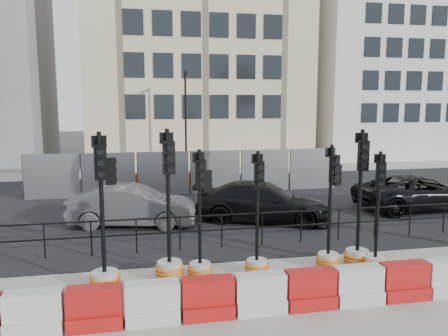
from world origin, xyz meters
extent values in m
plane|color=#51514C|center=(0.00, 0.00, 0.00)|extent=(120.00, 120.00, 0.00)
cube|color=gray|center=(0.00, -3.00, 0.01)|extent=(40.00, 6.00, 0.02)
cube|color=black|center=(0.00, 7.00, 0.01)|extent=(40.00, 14.00, 0.03)
cube|color=gray|center=(0.00, 16.00, 0.01)|extent=(40.00, 4.00, 0.02)
cube|color=beige|center=(2.00, 22.00, 9.00)|extent=(15.00, 10.00, 18.00)
cube|color=silver|center=(17.00, 22.00, 8.00)|extent=(12.00, 9.00, 16.00)
cylinder|color=black|center=(-4.80, 1.20, 0.50)|extent=(0.04, 0.04, 1.00)
cylinder|color=black|center=(-3.60, 1.20, 0.50)|extent=(0.04, 0.04, 1.00)
cylinder|color=black|center=(-2.40, 1.20, 0.50)|extent=(0.04, 0.04, 1.00)
cylinder|color=black|center=(-1.20, 1.20, 0.50)|extent=(0.04, 0.04, 1.00)
cylinder|color=black|center=(0.00, 1.20, 0.50)|extent=(0.04, 0.04, 1.00)
cylinder|color=black|center=(1.20, 1.20, 0.50)|extent=(0.04, 0.04, 1.00)
cylinder|color=black|center=(2.40, 1.20, 0.50)|extent=(0.04, 0.04, 1.00)
cylinder|color=black|center=(3.60, 1.20, 0.50)|extent=(0.04, 0.04, 1.00)
cylinder|color=black|center=(4.80, 1.20, 0.50)|extent=(0.04, 0.04, 1.00)
cylinder|color=black|center=(6.00, 1.20, 0.50)|extent=(0.04, 0.04, 1.00)
cylinder|color=black|center=(7.20, 1.20, 0.50)|extent=(0.04, 0.04, 1.00)
cube|color=black|center=(0.00, 1.20, 0.98)|extent=(18.00, 0.04, 0.04)
cube|color=black|center=(0.00, 1.20, 0.55)|extent=(18.00, 0.04, 0.04)
cube|color=gray|center=(-6.00, 9.00, 1.00)|extent=(2.30, 0.05, 2.00)
cylinder|color=black|center=(-7.15, 9.00, 1.00)|extent=(0.05, 0.05, 2.00)
cube|color=gray|center=(-3.60, 9.00, 1.00)|extent=(2.30, 0.05, 2.00)
cylinder|color=black|center=(-4.75, 9.00, 1.00)|extent=(0.05, 0.05, 2.00)
cube|color=gray|center=(-1.20, 9.00, 1.00)|extent=(2.30, 0.05, 2.00)
cylinder|color=black|center=(-2.35, 9.00, 1.00)|extent=(0.05, 0.05, 2.00)
cube|color=gray|center=(1.20, 9.00, 1.00)|extent=(2.30, 0.05, 2.00)
cylinder|color=black|center=(0.05, 9.00, 1.00)|extent=(0.05, 0.05, 2.00)
cube|color=gray|center=(3.60, 9.00, 1.00)|extent=(2.30, 0.05, 2.00)
cylinder|color=black|center=(2.45, 9.00, 1.00)|extent=(0.05, 0.05, 2.00)
cube|color=gray|center=(6.00, 9.00, 1.00)|extent=(2.30, 0.05, 2.00)
cylinder|color=black|center=(4.85, 9.00, 1.00)|extent=(0.05, 0.05, 2.00)
cube|color=#FC5710|center=(-4.00, 10.50, 0.40)|extent=(1.00, 0.40, 0.80)
cube|color=#FC5710|center=(-2.00, 10.50, 0.40)|extent=(1.00, 0.40, 0.80)
cube|color=#FC5710|center=(0.00, 10.50, 0.40)|extent=(1.00, 0.40, 0.80)
cube|color=#FC5710|center=(2.00, 10.50, 0.40)|extent=(1.00, 0.40, 0.80)
cube|color=#FC5710|center=(4.00, 10.50, 0.40)|extent=(1.00, 0.40, 0.80)
cylinder|color=black|center=(0.50, 15.00, 3.00)|extent=(0.12, 0.12, 6.00)
cube|color=black|center=(0.50, 14.75, 5.90)|extent=(0.12, 0.50, 0.12)
cube|color=silver|center=(-4.20, -2.80, 0.15)|extent=(1.00, 0.50, 0.30)
cube|color=silver|center=(-4.20, -2.80, 0.55)|extent=(1.00, 0.35, 0.50)
cube|color=red|center=(-3.15, -2.80, 0.15)|extent=(1.00, 0.50, 0.30)
cube|color=red|center=(-3.15, -2.80, 0.55)|extent=(1.00, 0.35, 0.50)
cube|color=silver|center=(-2.10, -2.80, 0.15)|extent=(1.00, 0.50, 0.30)
cube|color=silver|center=(-2.10, -2.80, 0.55)|extent=(1.00, 0.35, 0.50)
cube|color=red|center=(-1.05, -2.80, 0.15)|extent=(1.00, 0.50, 0.30)
cube|color=red|center=(-1.05, -2.80, 0.55)|extent=(1.00, 0.35, 0.50)
cube|color=silver|center=(0.00, -2.80, 0.15)|extent=(1.00, 0.50, 0.30)
cube|color=silver|center=(0.00, -2.80, 0.55)|extent=(1.00, 0.35, 0.50)
cube|color=red|center=(1.05, -2.80, 0.15)|extent=(1.00, 0.50, 0.30)
cube|color=red|center=(1.05, -2.80, 0.55)|extent=(1.00, 0.35, 0.50)
cube|color=silver|center=(2.10, -2.80, 0.15)|extent=(1.00, 0.50, 0.30)
cube|color=silver|center=(2.10, -2.80, 0.55)|extent=(1.00, 0.35, 0.50)
cube|color=red|center=(3.15, -2.80, 0.15)|extent=(1.00, 0.50, 0.30)
cube|color=red|center=(3.15, -2.80, 0.55)|extent=(1.00, 0.35, 0.50)
cube|color=silver|center=(4.20, -2.80, 0.15)|extent=(1.00, 0.50, 0.30)
cube|color=silver|center=(4.20, -2.80, 0.55)|extent=(1.00, 0.35, 0.50)
cylinder|color=#BCBBB7|center=(-3.10, -1.09, 0.21)|extent=(0.58, 0.58, 0.43)
torus|color=orange|center=(-3.10, -1.09, 0.13)|extent=(0.70, 0.70, 0.05)
torus|color=orange|center=(-3.10, -1.09, 0.21)|extent=(0.70, 0.70, 0.05)
torus|color=orange|center=(-3.10, -1.09, 0.30)|extent=(0.70, 0.70, 0.05)
cylinder|color=black|center=(-3.10, -1.09, 1.93)|extent=(0.10, 0.10, 3.21)
cube|color=black|center=(-3.08, -1.22, 2.89)|extent=(0.27, 0.18, 0.75)
cylinder|color=black|center=(-3.07, -1.31, 2.65)|extent=(0.17, 0.07, 0.16)
cylinder|color=black|center=(-3.07, -1.31, 2.89)|extent=(0.17, 0.07, 0.16)
cylinder|color=black|center=(-3.07, -1.31, 3.12)|extent=(0.17, 0.07, 0.16)
cube|color=black|center=(-3.10, -1.03, 3.32)|extent=(0.32, 0.08, 0.26)
cube|color=black|center=(-2.88, -1.06, 2.67)|extent=(0.23, 0.17, 0.59)
cylinder|color=#BCBBB7|center=(-1.64, -0.76, 0.22)|extent=(0.58, 0.58, 0.43)
torus|color=orange|center=(-1.64, -0.76, 0.13)|extent=(0.70, 0.70, 0.05)
torus|color=orange|center=(-1.64, -0.76, 0.22)|extent=(0.70, 0.70, 0.05)
torus|color=orange|center=(-1.64, -0.76, 0.30)|extent=(0.70, 0.70, 0.05)
cylinder|color=black|center=(-1.64, -0.76, 1.94)|extent=(0.10, 0.10, 3.24)
cube|color=black|center=(-1.61, -0.89, 2.91)|extent=(0.28, 0.20, 0.76)
cylinder|color=black|center=(-1.60, -0.97, 2.68)|extent=(0.17, 0.08, 0.16)
cylinder|color=black|center=(-1.60, -0.97, 2.91)|extent=(0.17, 0.08, 0.16)
cylinder|color=black|center=(-1.60, -0.97, 3.15)|extent=(0.17, 0.08, 0.16)
cube|color=black|center=(-1.65, -0.70, 3.34)|extent=(0.32, 0.09, 0.26)
cylinder|color=#BCBBB7|center=(-0.92, -0.84, 0.19)|extent=(0.50, 0.50, 0.37)
torus|color=orange|center=(-0.92, -0.84, 0.11)|extent=(0.61, 0.61, 0.05)
torus|color=orange|center=(-0.92, -0.84, 0.19)|extent=(0.61, 0.61, 0.05)
torus|color=orange|center=(-0.92, -0.84, 0.26)|extent=(0.61, 0.61, 0.05)
cylinder|color=black|center=(-0.92, -0.84, 1.68)|extent=(0.08, 0.08, 2.80)
cube|color=black|center=(-0.90, -0.95, 2.52)|extent=(0.24, 0.16, 0.65)
cylinder|color=black|center=(-0.89, -1.02, 2.32)|extent=(0.15, 0.07, 0.14)
cylinder|color=black|center=(-0.89, -1.02, 2.52)|extent=(0.15, 0.07, 0.14)
cylinder|color=black|center=(-0.89, -1.02, 2.73)|extent=(0.15, 0.07, 0.14)
cube|color=black|center=(-0.93, -0.78, 2.90)|extent=(0.28, 0.07, 0.22)
cube|color=black|center=(-0.73, -0.81, 2.34)|extent=(0.20, 0.15, 0.51)
cylinder|color=#BCBBB7|center=(0.47, -0.87, 0.18)|extent=(0.49, 0.49, 0.37)
torus|color=orange|center=(0.47, -0.87, 0.11)|extent=(0.59, 0.59, 0.05)
torus|color=orange|center=(0.47, -0.87, 0.18)|extent=(0.59, 0.59, 0.05)
torus|color=orange|center=(0.47, -0.87, 0.26)|extent=(0.59, 0.59, 0.05)
cylinder|color=black|center=(0.47, -0.87, 1.65)|extent=(0.08, 0.08, 2.75)
cube|color=black|center=(0.47, -0.98, 2.47)|extent=(0.22, 0.13, 0.64)
cylinder|color=black|center=(0.47, -1.06, 2.27)|extent=(0.14, 0.05, 0.14)
cylinder|color=black|center=(0.47, -1.06, 2.47)|extent=(0.14, 0.05, 0.14)
cylinder|color=black|center=(0.47, -1.06, 2.67)|extent=(0.14, 0.05, 0.14)
cube|color=black|center=(0.47, -0.82, 2.84)|extent=(0.28, 0.04, 0.22)
cylinder|color=#BCBBB7|center=(2.35, -0.82, 0.19)|extent=(0.51, 0.51, 0.38)
torus|color=orange|center=(2.35, -0.82, 0.11)|extent=(0.62, 0.62, 0.05)
torus|color=orange|center=(2.35, -0.82, 0.19)|extent=(0.62, 0.62, 0.05)
torus|color=orange|center=(2.35, -0.82, 0.27)|extent=(0.62, 0.62, 0.05)
cylinder|color=black|center=(2.35, -0.82, 1.71)|extent=(0.09, 0.09, 2.85)
cube|color=black|center=(2.38, -0.93, 2.56)|extent=(0.26, 0.19, 0.66)
cylinder|color=black|center=(2.40, -1.00, 2.35)|extent=(0.15, 0.08, 0.14)
cylinder|color=black|center=(2.40, -1.00, 2.56)|extent=(0.15, 0.08, 0.14)
cylinder|color=black|center=(2.40, -1.00, 2.77)|extent=(0.15, 0.08, 0.14)
cube|color=black|center=(2.33, -0.76, 2.94)|extent=(0.28, 0.11, 0.23)
cube|color=black|center=(2.53, -0.77, 2.37)|extent=(0.22, 0.17, 0.52)
cylinder|color=#BCBBB7|center=(3.13, -0.83, 0.21)|extent=(0.57, 0.57, 0.42)
torus|color=orange|center=(3.13, -0.83, 0.13)|extent=(0.69, 0.69, 0.05)
torus|color=orange|center=(3.13, -0.83, 0.21)|extent=(0.69, 0.69, 0.05)
torus|color=orange|center=(3.13, -0.83, 0.30)|extent=(0.69, 0.69, 0.05)
cylinder|color=black|center=(3.13, -0.83, 1.91)|extent=(0.10, 0.10, 3.18)
cube|color=black|center=(3.11, -0.96, 2.86)|extent=(0.28, 0.19, 0.74)
cylinder|color=black|center=(3.10, -1.04, 2.63)|extent=(0.17, 0.08, 0.16)
cylinder|color=black|center=(3.10, -1.04, 2.86)|extent=(0.17, 0.08, 0.16)
cylinder|color=black|center=(3.10, -1.04, 3.09)|extent=(0.17, 0.08, 0.16)
cube|color=black|center=(3.15, -0.77, 3.28)|extent=(0.32, 0.09, 0.25)
cylinder|color=#BCBBB7|center=(3.41, -1.23, 0.18)|extent=(0.49, 0.49, 0.36)
torus|color=orange|center=(3.41, -1.23, 0.11)|extent=(0.59, 0.59, 0.05)
torus|color=orange|center=(3.41, -1.23, 0.18)|extent=(0.59, 0.59, 0.05)
torus|color=orange|center=(3.41, -1.23, 0.25)|extent=(0.59, 0.59, 0.05)
cylinder|color=black|center=(3.41, -1.23, 1.63)|extent=(0.08, 0.08, 2.72)
cube|color=black|center=(3.38, -1.33, 2.45)|extent=(0.25, 0.19, 0.63)
cylinder|color=black|center=(3.36, -1.40, 2.25)|extent=(0.14, 0.08, 0.14)
cylinder|color=black|center=(3.36, -1.40, 2.45)|extent=(0.14, 0.08, 0.14)
cylinder|color=black|center=(3.36, -1.40, 2.65)|extent=(0.14, 0.08, 0.14)
cube|color=black|center=(3.43, -1.18, 2.81)|extent=(0.27, 0.11, 0.22)
imported|color=#4F4F54|center=(-2.52, 4.08, 0.70)|extent=(3.06, 4.77, 1.39)
imported|color=black|center=(1.99, 3.82, 0.69)|extent=(5.33, 6.14, 1.38)
imported|color=black|center=(8.44, 4.29, 0.69)|extent=(2.70, 5.14, 1.38)
camera|label=1|loc=(-2.28, -10.68, 4.10)|focal=35.00mm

